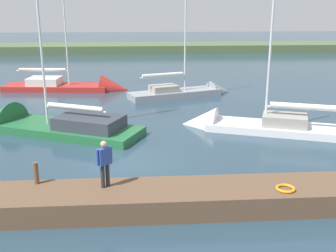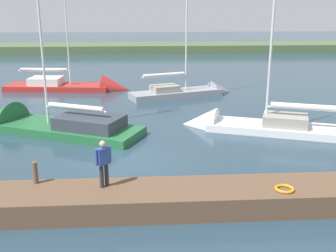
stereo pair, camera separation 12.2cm
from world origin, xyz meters
name	(u,v)px [view 1 (the left image)]	position (x,y,z in m)	size (l,w,h in m)	color
ground_plane	(129,162)	(0.00, 0.00, 0.00)	(200.00, 200.00, 0.00)	#263D4C
far_shoreline	(135,52)	(0.00, -47.33, 0.00)	(180.00, 8.00, 2.40)	#4C603D
dock_pier	(126,200)	(0.00, 4.60, 0.40)	(20.78, 2.07, 0.80)	brown
mooring_post_near	(36,173)	(3.12, 3.87, 1.19)	(0.17, 0.17, 0.79)	brown
life_ring_buoy	(285,188)	(-5.39, 5.01, 0.85)	(0.66, 0.66, 0.10)	orange
sailboat_near_dock	(188,94)	(-4.42, -13.94, 0.10)	(8.76, 4.77, 11.07)	gray
sailboat_outer_mooring	(36,127)	(5.38, -5.44, 0.15)	(10.62, 6.92, 13.09)	#236638
sailboat_mid_channel	(79,89)	(4.57, -16.90, 0.11)	(10.64, 3.64, 13.25)	#B22823
sailboat_far_left	(246,127)	(-6.58, -4.57, 0.14)	(9.36, 5.27, 9.26)	white
person_on_dock	(104,161)	(0.70, 4.30, 1.75)	(0.52, 0.45, 1.66)	#28282D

